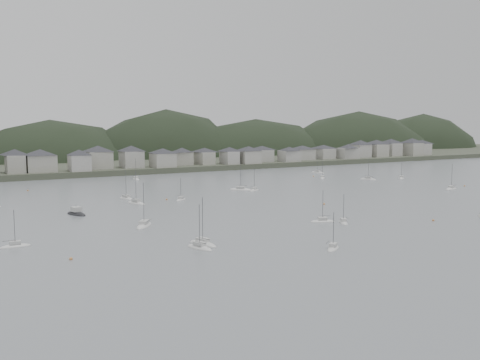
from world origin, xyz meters
TOP-DOWN VIEW (x-y plane):
  - ground at (0.00, 0.00)m, footprint 900.00×900.00m
  - far_shore_land at (0.00, 295.00)m, footprint 900.00×250.00m
  - forested_ridge at (4.83, 269.40)m, footprint 851.55×103.94m
  - waterfront_town at (50.59, 183.34)m, footprint 451.48×28.46m
  - sailboat_lead at (-50.87, 37.37)m, footprint 7.86×9.06m
  - moored_fleet at (1.59, 64.26)m, footprint 253.03×163.65m
  - motor_launch_far at (-62.27, 64.52)m, footprint 5.70×9.29m
  - mooring_buoys at (3.94, 56.85)m, footprint 174.75×126.39m

SIDE VIEW (x-z plane):
  - forested_ridge at x=4.83m, z-range -62.57..40.00m
  - ground at x=0.00m, z-range 0.00..0.00m
  - mooring_buoys at x=3.94m, z-range -0.20..0.50m
  - sailboat_lead at x=-50.87m, z-range -6.08..6.42m
  - moored_fleet at x=1.59m, z-range -6.31..6.67m
  - motor_launch_far at x=-62.27m, z-range -1.75..2.32m
  - far_shore_land at x=0.00m, z-range 0.00..3.00m
  - waterfront_town at x=50.59m, z-range 2.20..15.12m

